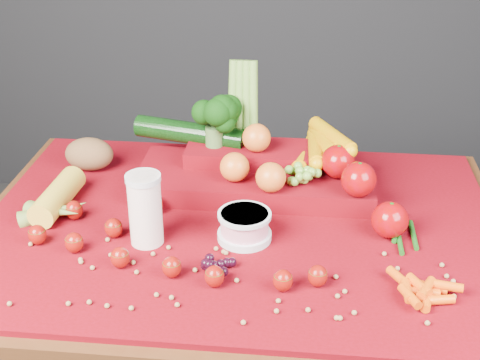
# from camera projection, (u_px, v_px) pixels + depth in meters

# --- Properties ---
(table) EXTENTS (1.10, 0.80, 0.75)m
(table) POSITION_uv_depth(u_px,v_px,m) (239.00, 266.00, 1.42)
(table) COLOR #3B1D0D
(table) RESTS_ON ground
(red_cloth) EXTENTS (1.05, 0.75, 0.01)m
(red_cloth) POSITION_uv_depth(u_px,v_px,m) (239.00, 225.00, 1.37)
(red_cloth) COLOR #65030F
(red_cloth) RESTS_ON table
(milk_glass) EXTENTS (0.07, 0.07, 0.15)m
(milk_glass) POSITION_uv_depth(u_px,v_px,m) (145.00, 207.00, 1.27)
(milk_glass) COLOR white
(milk_glass) RESTS_ON red_cloth
(yogurt_bowl) EXTENTS (0.11, 0.11, 0.06)m
(yogurt_bowl) POSITION_uv_depth(u_px,v_px,m) (244.00, 225.00, 1.30)
(yogurt_bowl) COLOR silver
(yogurt_bowl) RESTS_ON red_cloth
(strawberry_scatter) EXTENTS (0.58, 0.28, 0.04)m
(strawberry_scatter) POSITION_uv_depth(u_px,v_px,m) (152.00, 245.00, 1.25)
(strawberry_scatter) COLOR maroon
(strawberry_scatter) RESTS_ON red_cloth
(dark_grape_cluster) EXTENTS (0.06, 0.05, 0.03)m
(dark_grape_cluster) POSITION_uv_depth(u_px,v_px,m) (218.00, 265.00, 1.21)
(dark_grape_cluster) COLOR black
(dark_grape_cluster) RESTS_ON red_cloth
(soybean_scatter) EXTENTS (0.84, 0.24, 0.01)m
(soybean_scatter) POSITION_uv_depth(u_px,v_px,m) (227.00, 278.00, 1.19)
(soybean_scatter) COLOR olive
(soybean_scatter) RESTS_ON red_cloth
(corn_ear) EXTENTS (0.19, 0.24, 0.06)m
(corn_ear) POSITION_uv_depth(u_px,v_px,m) (55.00, 207.00, 1.38)
(corn_ear) COLOR gold
(corn_ear) RESTS_ON red_cloth
(potato) EXTENTS (0.11, 0.08, 0.08)m
(potato) POSITION_uv_depth(u_px,v_px,m) (89.00, 154.00, 1.57)
(potato) COLOR brown
(potato) RESTS_ON red_cloth
(baby_carrot_pile) EXTENTS (0.18, 0.18, 0.03)m
(baby_carrot_pile) POSITION_uv_depth(u_px,v_px,m) (425.00, 291.00, 1.14)
(baby_carrot_pile) COLOR #E24D07
(baby_carrot_pile) RESTS_ON red_cloth
(green_bean_pile) EXTENTS (0.14, 0.12, 0.01)m
(green_bean_pile) POSITION_uv_depth(u_px,v_px,m) (403.00, 232.00, 1.33)
(green_bean_pile) COLOR #144F12
(green_bean_pile) RESTS_ON red_cloth
(produce_mound) EXTENTS (0.61, 0.36, 0.27)m
(produce_mound) POSITION_uv_depth(u_px,v_px,m) (263.00, 164.00, 1.48)
(produce_mound) COLOR #65030F
(produce_mound) RESTS_ON red_cloth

